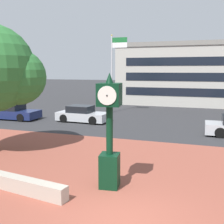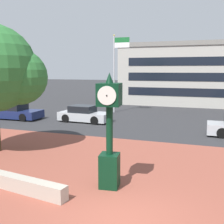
{
  "view_description": "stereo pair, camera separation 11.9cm",
  "coord_description": "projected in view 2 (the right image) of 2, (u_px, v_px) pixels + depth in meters",
  "views": [
    {
      "loc": [
        2.07,
        -6.78,
        4.08
      ],
      "look_at": [
        -1.02,
        2.25,
        2.64
      ],
      "focal_mm": 44.91,
      "sensor_mm": 36.0,
      "label": 1
    },
    {
      "loc": [
        2.18,
        -6.74,
        4.08
      ],
      "look_at": [
        -1.02,
        2.25,
        2.64
      ],
      "focal_mm": 44.91,
      "sensor_mm": 36.0,
      "label": 2
    }
  ],
  "objects": [
    {
      "name": "plaza_brick_paving",
      "position": [
        141.0,
        187.0,
        9.85
      ],
      "size": [
        44.0,
        12.8,
        0.01
      ],
      "primitive_type": "cube",
      "color": "brown",
      "rests_on": "ground"
    },
    {
      "name": "flagpole_primary",
      "position": [
        116.0,
        67.0,
        26.46
      ],
      "size": [
        1.57,
        0.14,
        7.33
      ],
      "color": "silver",
      "rests_on": "ground"
    },
    {
      "name": "ground_plane",
      "position": [
        119.0,
        221.0,
        7.61
      ],
      "size": [
        200.0,
        200.0,
        0.0
      ],
      "primitive_type": "plane",
      "color": "#2D2D30"
    },
    {
      "name": "car_street_near",
      "position": [
        84.0,
        115.0,
        22.18
      ],
      "size": [
        4.12,
        1.97,
        1.28
      ],
      "rotation": [
        0.0,
        0.0,
        4.67
      ],
      "color": "#B7BABF",
      "rests_on": "ground"
    },
    {
      "name": "planter_wall",
      "position": [
        26.0,
        186.0,
        9.36
      ],
      "size": [
        3.22,
        0.85,
        0.5
      ],
      "primitive_type": "cube",
      "rotation": [
        0.0,
        0.0,
        -0.14
      ],
      "color": "#ADA393",
      "rests_on": "ground"
    },
    {
      "name": "street_clock",
      "position": [
        109.0,
        134.0,
        9.57
      ],
      "size": [
        0.85,
        0.89,
        4.0
      ],
      "rotation": [
        0.0,
        0.0,
        0.14
      ],
      "color": "black",
      "rests_on": "ground"
    },
    {
      "name": "car_street_mid",
      "position": [
        14.0,
        112.0,
        23.5
      ],
      "size": [
        4.55,
        2.06,
        1.28
      ],
      "rotation": [
        0.0,
        0.0,
        4.74
      ],
      "color": "navy",
      "rests_on": "ground"
    }
  ]
}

